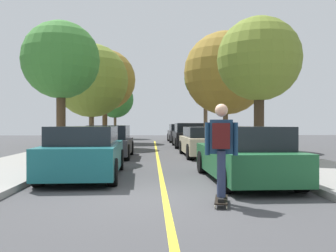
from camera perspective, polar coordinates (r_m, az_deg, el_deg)
name	(u,v)px	position (r m, az deg, el deg)	size (l,w,h in m)	color
ground	(165,197)	(7.37, -0.49, -10.89)	(80.00, 80.00, 0.00)	#424244
center_line	(160,171)	(11.32, -1.22, -6.94)	(0.12, 39.20, 0.01)	gold
parked_car_left_nearest	(85,152)	(10.22, -12.62, -3.93)	(2.01, 4.43, 1.37)	#196066
parked_car_left_near	(110,142)	(16.03, -8.94, -2.41)	(1.87, 4.13, 1.37)	#38383D
parked_car_right_nearest	(244,154)	(9.47, 11.56, -4.25)	(1.88, 4.60, 1.37)	#1E5B33
parked_car_right_near	(204,142)	(16.43, 5.51, -2.43)	(1.91, 4.42, 1.30)	#BCAD89
parked_car_right_far	(188,135)	(23.14, 3.16, -1.44)	(1.90, 4.59, 1.49)	black
parked_car_right_farthest	(180,133)	(29.55, 1.92, -1.09)	(1.96, 4.43, 1.43)	#38383D
street_tree_left_nearest	(61,61)	(15.31, -16.16, 9.65)	(3.04, 3.04, 5.33)	#4C3823
street_tree_left_near	(91,81)	(22.49, -11.71, 6.86)	(4.35, 4.35, 6.04)	brown
street_tree_left_far	(105,80)	(28.76, -9.70, 6.98)	(4.65, 4.65, 6.97)	#4C3823
street_tree_left_farthest	(115,100)	(36.50, -8.15, 4.05)	(3.59, 3.59, 5.48)	brown
street_tree_right_nearest	(259,60)	(14.64, 13.84, 9.90)	(3.18, 3.18, 5.35)	#3D2D1E
street_tree_right_near	(226,73)	(20.80, 8.85, 8.04)	(4.58, 4.58, 6.39)	brown
street_tree_right_far	(206,79)	(28.24, 5.80, 7.25)	(3.23, 3.23, 6.34)	brown
fire_hydrant	(51,153)	(12.75, -17.51, -3.96)	(0.20, 0.20, 0.70)	#B2140F
skateboard	(221,200)	(6.75, 8.21, -11.18)	(0.39, 0.87, 0.10)	black
skateboarder	(221,145)	(6.59, 8.21, -2.95)	(0.59, 0.71, 1.69)	black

